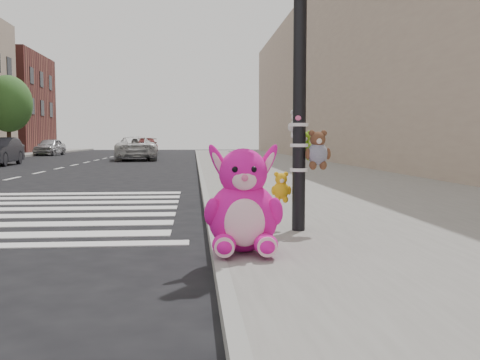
{
  "coord_description": "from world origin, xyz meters",
  "views": [
    {
      "loc": [
        1.31,
        -4.66,
        1.27
      ],
      "look_at": [
        1.89,
        2.04,
        0.75
      ],
      "focal_mm": 40.0,
      "sensor_mm": 36.0,
      "label": 1
    }
  ],
  "objects_px": {
    "red_teddy": "(236,227)",
    "signal_pole": "(301,100)",
    "car_white_near": "(135,148)",
    "pink_bunny": "(243,208)"
  },
  "relations": [
    {
      "from": "red_teddy",
      "to": "signal_pole",
      "type": "bearing_deg",
      "value": -1.28
    },
    {
      "from": "signal_pole",
      "to": "car_white_near",
      "type": "relative_size",
      "value": 0.78
    },
    {
      "from": "signal_pole",
      "to": "car_white_near",
      "type": "height_order",
      "value": "signal_pole"
    },
    {
      "from": "pink_bunny",
      "to": "red_teddy",
      "type": "xyz_separation_m",
      "value": [
        0.0,
        0.96,
        -0.36
      ]
    },
    {
      "from": "pink_bunny",
      "to": "red_teddy",
      "type": "distance_m",
      "value": 1.02
    },
    {
      "from": "pink_bunny",
      "to": "car_white_near",
      "type": "relative_size",
      "value": 0.22
    },
    {
      "from": "pink_bunny",
      "to": "red_teddy",
      "type": "bearing_deg",
      "value": 91.86
    },
    {
      "from": "signal_pole",
      "to": "pink_bunny",
      "type": "distance_m",
      "value": 1.89
    },
    {
      "from": "signal_pole",
      "to": "red_teddy",
      "type": "bearing_deg",
      "value": -160.85
    },
    {
      "from": "signal_pole",
      "to": "red_teddy",
      "type": "distance_m",
      "value": 1.75
    }
  ]
}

